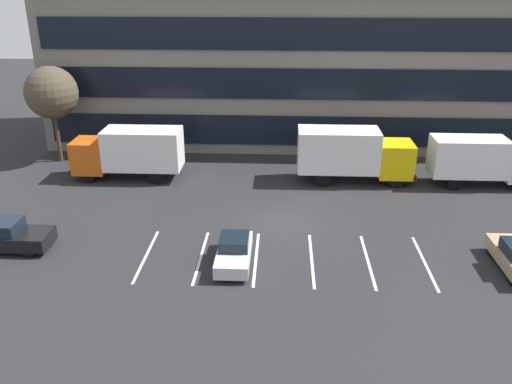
# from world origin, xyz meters

# --- Properties ---
(ground_plane) EXTENTS (120.00, 120.00, 0.00)m
(ground_plane) POSITION_xyz_m (0.00, 0.00, 0.00)
(ground_plane) COLOR #262628
(office_building) EXTENTS (38.08, 11.51, 14.40)m
(office_building) POSITION_xyz_m (0.00, 17.95, 7.20)
(office_building) COLOR slate
(office_building) RESTS_ON ground_plane
(lot_markings) EXTENTS (14.14, 5.40, 0.01)m
(lot_markings) POSITION_xyz_m (-0.00, -4.20, 0.00)
(lot_markings) COLOR silver
(lot_markings) RESTS_ON ground_plane
(box_truck_yellow) EXTENTS (7.85, 2.60, 3.64)m
(box_truck_yellow) POSITION_xyz_m (4.58, 6.80, 2.05)
(box_truck_yellow) COLOR yellow
(box_truck_yellow) RESTS_ON ground_plane
(box_truck_orange) EXTENTS (7.57, 2.51, 3.51)m
(box_truck_orange) POSITION_xyz_m (-10.65, 6.64, 1.98)
(box_truck_orange) COLOR #D85914
(box_truck_orange) RESTS_ON ground_plane
(box_truck_white) EXTENTS (7.03, 2.33, 3.26)m
(box_truck_white) POSITION_xyz_m (13.07, 6.52, 1.83)
(box_truck_white) COLOR white
(box_truck_white) RESTS_ON ground_plane
(sedan_black) EXTENTS (4.48, 1.88, 1.60)m
(sedan_black) POSITION_xyz_m (-14.34, -3.86, 0.76)
(sedan_black) COLOR black
(sedan_black) RESTS_ON ground_plane
(sedan_silver) EXTENTS (1.62, 3.88, 1.39)m
(sedan_silver) POSITION_xyz_m (-2.45, -4.74, 0.66)
(sedan_silver) COLOR silver
(sedan_silver) RESTS_ON ground_plane
(bare_tree) EXTENTS (3.81, 3.81, 7.15)m
(bare_tree) POSITION_xyz_m (-17.00, 9.96, 5.22)
(bare_tree) COLOR #473323
(bare_tree) RESTS_ON ground_plane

